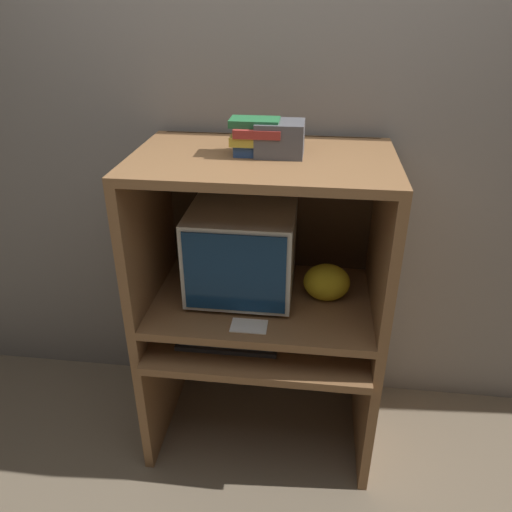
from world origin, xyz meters
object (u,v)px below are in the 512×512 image
Objects in this scene: crt_monitor at (242,249)px; book_stack at (256,137)px; snack_bag at (327,282)px; storage_box at (280,138)px; mouse at (292,343)px; keyboard at (228,341)px.

book_stack is at bearing -32.95° from crt_monitor.
storage_box is at bearing -178.35° from snack_bag.
snack_bag reaches higher than mouse.
snack_bag reaches higher than keyboard.
storage_box reaches higher than crt_monitor.
snack_bag is (0.13, 0.16, 0.22)m from mouse.
keyboard is 0.28m from mouse.
crt_monitor is at bearing 167.89° from storage_box.
book_stack reaches higher than mouse.
mouse is 0.86m from storage_box.
book_stack is at bearing -174.02° from storage_box.
book_stack is 1.08× the size of storage_box.
book_stack is 0.09m from storage_box.
crt_monitor is at bearing 79.25° from keyboard.
mouse is 0.36× the size of snack_bag.
storage_box is at bearing 117.84° from mouse.
storage_box is at bearing 41.15° from keyboard.
mouse is (0.24, -0.19, -0.34)m from crt_monitor.
mouse is (0.27, 0.01, 0.00)m from keyboard.
storage_box is (0.09, 0.01, -0.01)m from book_stack.
snack_bag is at bearing -4.13° from crt_monitor.
crt_monitor is 1.04× the size of keyboard.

